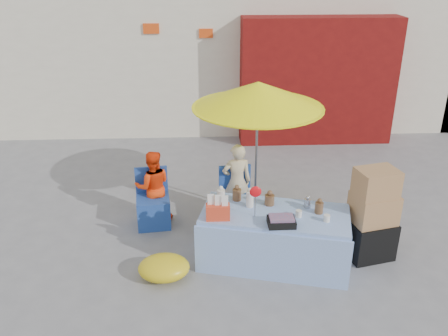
{
  "coord_description": "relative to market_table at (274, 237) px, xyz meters",
  "views": [
    {
      "loc": [
        -0.22,
        -5.4,
        3.72
      ],
      "look_at": [
        0.08,
        0.6,
        1.0
      ],
      "focal_mm": 38.0,
      "sensor_mm": 36.0,
      "label": 1
    }
  ],
  "objects": [
    {
      "name": "vendor_orange",
      "position": [
        -1.65,
        1.16,
        0.18
      ],
      "size": [
        0.59,
        0.49,
        1.12
      ],
      "primitive_type": "imported",
      "rotation": [
        0.0,
        0.0,
        3.26
      ],
      "color": "#FF3D0D",
      "rests_on": "ground"
    },
    {
      "name": "chair_right",
      "position": [
        -0.4,
        1.03,
        -0.12
      ],
      "size": [
        0.53,
        0.52,
        0.85
      ],
      "rotation": [
        0.0,
        0.0,
        0.12
      ],
      "color": "#204496",
      "rests_on": "ground"
    },
    {
      "name": "ground",
      "position": [
        -0.68,
        0.21,
        -0.38
      ],
      "size": [
        80.0,
        80.0,
        0.0
      ],
      "primitive_type": "plane",
      "color": "slate",
      "rests_on": "ground"
    },
    {
      "name": "box_stack",
      "position": [
        1.29,
        0.06,
        0.21
      ],
      "size": [
        0.67,
        0.59,
        1.28
      ],
      "rotation": [
        0.0,
        0.0,
        0.23
      ],
      "color": "black",
      "rests_on": "ground"
    },
    {
      "name": "chair_left",
      "position": [
        -1.65,
        1.03,
        -0.12
      ],
      "size": [
        0.53,
        0.52,
        0.85
      ],
      "rotation": [
        0.0,
        0.0,
        0.12
      ],
      "color": "#204496",
      "rests_on": "ground"
    },
    {
      "name": "vendor_beige",
      "position": [
        -0.4,
        1.16,
        0.23
      ],
      "size": [
        0.47,
        0.34,
        1.21
      ],
      "primitive_type": "imported",
      "rotation": [
        0.0,
        0.0,
        3.26
      ],
      "color": "beige",
      "rests_on": "ground"
    },
    {
      "name": "tarp_bundle",
      "position": [
        -1.41,
        -0.29,
        -0.23
      ],
      "size": [
        0.76,
        0.67,
        0.29
      ],
      "primitive_type": "ellipsoid",
      "rotation": [
        0.0,
        0.0,
        0.26
      ],
      "color": "gold",
      "rests_on": "ground"
    },
    {
      "name": "market_table",
      "position": [
        0.0,
        0.0,
        0.0
      ],
      "size": [
        2.06,
        1.32,
        1.15
      ],
      "rotation": [
        0.0,
        0.0,
        -0.24
      ],
      "color": "#99C0F5",
      "rests_on": "ground"
    },
    {
      "name": "umbrella",
      "position": [
        -0.1,
        1.31,
        1.52
      ],
      "size": [
        1.9,
        1.9,
        2.09
      ],
      "color": "gray",
      "rests_on": "ground"
    }
  ]
}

